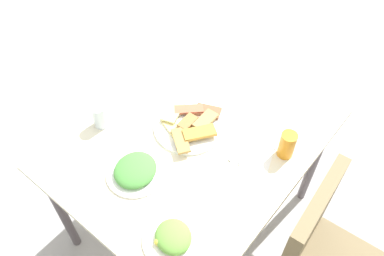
{
  "coord_description": "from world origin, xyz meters",
  "views": [
    {
      "loc": [
        0.84,
        0.68,
        2.08
      ],
      "look_at": [
        -0.01,
        -0.02,
        0.77
      ],
      "focal_mm": 37.47,
      "sensor_mm": 36.0,
      "label": 1
    }
  ],
  "objects_px": {
    "salad_plate_greens": "(135,171)",
    "drinking_glass": "(100,116)",
    "fork": "(250,151)",
    "salad_plate_rice": "(173,238)",
    "pide_platter": "(190,125)",
    "soda_can": "(287,145)",
    "paper_napkin": "(253,154)",
    "spoon": "(257,155)",
    "dining_table": "(194,147)"
  },
  "relations": [
    {
      "from": "paper_napkin",
      "to": "salad_plate_rice",
      "type": "bearing_deg",
      "value": -0.94
    },
    {
      "from": "salad_plate_greens",
      "to": "salad_plate_rice",
      "type": "relative_size",
      "value": 1.06
    },
    {
      "from": "salad_plate_greens",
      "to": "soda_can",
      "type": "bearing_deg",
      "value": 138.47
    },
    {
      "from": "salad_plate_rice",
      "to": "drinking_glass",
      "type": "height_order",
      "value": "drinking_glass"
    },
    {
      "from": "drinking_glass",
      "to": "fork",
      "type": "distance_m",
      "value": 0.65
    },
    {
      "from": "pide_platter",
      "to": "salad_plate_greens",
      "type": "relative_size",
      "value": 1.37
    },
    {
      "from": "pide_platter",
      "to": "salad_plate_greens",
      "type": "distance_m",
      "value": 0.32
    },
    {
      "from": "spoon",
      "to": "salad_plate_rice",
      "type": "bearing_deg",
      "value": 20.44
    },
    {
      "from": "drinking_glass",
      "to": "paper_napkin",
      "type": "bearing_deg",
      "value": 115.42
    },
    {
      "from": "salad_plate_rice",
      "to": "fork",
      "type": "distance_m",
      "value": 0.49
    },
    {
      "from": "salad_plate_greens",
      "to": "dining_table",
      "type": "bearing_deg",
      "value": 168.83
    },
    {
      "from": "salad_plate_rice",
      "to": "fork",
      "type": "xyz_separation_m",
      "value": [
        -0.49,
        -0.01,
        -0.01
      ]
    },
    {
      "from": "dining_table",
      "to": "fork",
      "type": "height_order",
      "value": "fork"
    },
    {
      "from": "fork",
      "to": "spoon",
      "type": "xyz_separation_m",
      "value": [
        0.0,
        0.04,
        0.0
      ]
    },
    {
      "from": "salad_plate_greens",
      "to": "pide_platter",
      "type": "bearing_deg",
      "value": 177.91
    },
    {
      "from": "dining_table",
      "to": "salad_plate_rice",
      "type": "relative_size",
      "value": 5.18
    },
    {
      "from": "salad_plate_rice",
      "to": "spoon",
      "type": "xyz_separation_m",
      "value": [
        -0.49,
        0.03,
        -0.01
      ]
    },
    {
      "from": "soda_can",
      "to": "spoon",
      "type": "height_order",
      "value": "soda_can"
    },
    {
      "from": "soda_can",
      "to": "salad_plate_rice",
      "type": "bearing_deg",
      "value": -10.58
    },
    {
      "from": "salad_plate_rice",
      "to": "drinking_glass",
      "type": "relative_size",
      "value": 2.02
    },
    {
      "from": "salad_plate_greens",
      "to": "drinking_glass",
      "type": "relative_size",
      "value": 2.13
    },
    {
      "from": "paper_napkin",
      "to": "fork",
      "type": "relative_size",
      "value": 0.78
    },
    {
      "from": "salad_plate_rice",
      "to": "fork",
      "type": "height_order",
      "value": "salad_plate_rice"
    },
    {
      "from": "pide_platter",
      "to": "spoon",
      "type": "height_order",
      "value": "pide_platter"
    },
    {
      "from": "salad_plate_rice",
      "to": "drinking_glass",
      "type": "bearing_deg",
      "value": -109.11
    },
    {
      "from": "salad_plate_rice",
      "to": "paper_napkin",
      "type": "relative_size",
      "value": 1.43
    },
    {
      "from": "drinking_glass",
      "to": "paper_napkin",
      "type": "xyz_separation_m",
      "value": [
        -0.29,
        0.6,
        -0.05
      ]
    },
    {
      "from": "drinking_glass",
      "to": "salad_plate_rice",
      "type": "bearing_deg",
      "value": 70.89
    },
    {
      "from": "paper_napkin",
      "to": "pide_platter",
      "type": "bearing_deg",
      "value": -79.93
    },
    {
      "from": "salad_plate_greens",
      "to": "spoon",
      "type": "height_order",
      "value": "salad_plate_greens"
    },
    {
      "from": "paper_napkin",
      "to": "soda_can",
      "type": "bearing_deg",
      "value": 129.74
    },
    {
      "from": "salad_plate_rice",
      "to": "spoon",
      "type": "bearing_deg",
      "value": 176.97
    },
    {
      "from": "pide_platter",
      "to": "drinking_glass",
      "type": "relative_size",
      "value": 2.91
    },
    {
      "from": "pide_platter",
      "to": "salad_plate_rice",
      "type": "xyz_separation_m",
      "value": [
        0.44,
        0.29,
        0.0
      ]
    },
    {
      "from": "soda_can",
      "to": "fork",
      "type": "xyz_separation_m",
      "value": [
        0.08,
        -0.12,
        -0.06
      ]
    },
    {
      "from": "salad_plate_greens",
      "to": "drinking_glass",
      "type": "distance_m",
      "value": 0.31
    },
    {
      "from": "soda_can",
      "to": "drinking_glass",
      "type": "distance_m",
      "value": 0.79
    },
    {
      "from": "drinking_glass",
      "to": "paper_napkin",
      "type": "distance_m",
      "value": 0.67
    },
    {
      "from": "salad_plate_greens",
      "to": "paper_napkin",
      "type": "bearing_deg",
      "value": 140.78
    },
    {
      "from": "pide_platter",
      "to": "fork",
      "type": "distance_m",
      "value": 0.28
    },
    {
      "from": "drinking_glass",
      "to": "fork",
      "type": "height_order",
      "value": "drinking_glass"
    },
    {
      "from": "pide_platter",
      "to": "spoon",
      "type": "bearing_deg",
      "value": 99.5
    },
    {
      "from": "spoon",
      "to": "pide_platter",
      "type": "bearing_deg",
      "value": -57.03
    },
    {
      "from": "salad_plate_greens",
      "to": "spoon",
      "type": "relative_size",
      "value": 1.32
    },
    {
      "from": "pide_platter",
      "to": "salad_plate_rice",
      "type": "relative_size",
      "value": 1.44
    },
    {
      "from": "soda_can",
      "to": "fork",
      "type": "relative_size",
      "value": 0.61
    },
    {
      "from": "spoon",
      "to": "salad_plate_greens",
      "type": "bearing_deg",
      "value": -17.36
    },
    {
      "from": "paper_napkin",
      "to": "fork",
      "type": "xyz_separation_m",
      "value": [
        0.0,
        -0.02,
        0.0
      ]
    },
    {
      "from": "paper_napkin",
      "to": "spoon",
      "type": "height_order",
      "value": "spoon"
    },
    {
      "from": "drinking_glass",
      "to": "fork",
      "type": "bearing_deg",
      "value": 116.1
    }
  ]
}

